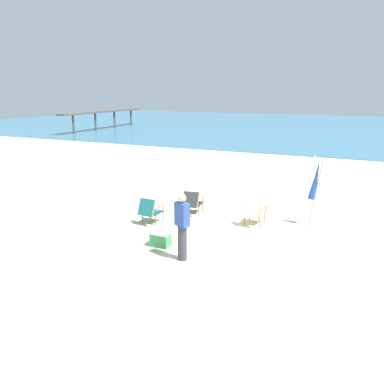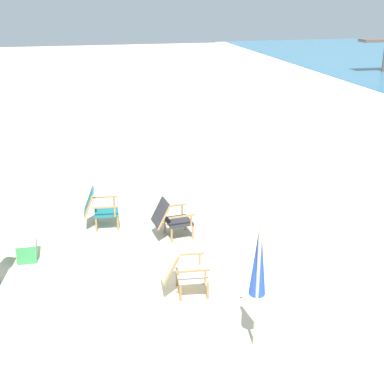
{
  "view_description": "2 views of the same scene",
  "coord_description": "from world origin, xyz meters",
  "px_view_note": "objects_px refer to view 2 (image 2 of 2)",
  "views": [
    {
      "loc": [
        3.65,
        -9.84,
        3.92
      ],
      "look_at": [
        -1.06,
        0.82,
        0.73
      ],
      "focal_mm": 35.0,
      "sensor_mm": 36.0,
      "label": 1
    },
    {
      "loc": [
        8.37,
        -0.94,
        4.59
      ],
      "look_at": [
        -1.07,
        1.22,
        0.9
      ],
      "focal_mm": 50.0,
      "sensor_mm": 36.0,
      "label": 2
    }
  ],
  "objects_px": {
    "beach_chair_front_right": "(98,207)",
    "umbrella_furled_blue": "(259,259)",
    "beach_chair_front_left": "(182,269)",
    "cooler_box": "(27,248)",
    "beach_chair_far_center": "(170,217)"
  },
  "relations": [
    {
      "from": "beach_chair_front_right",
      "to": "umbrella_furled_blue",
      "type": "relative_size",
      "value": 0.38
    },
    {
      "from": "beach_chair_front_right",
      "to": "beach_chair_front_left",
      "type": "height_order",
      "value": "beach_chair_front_right"
    },
    {
      "from": "beach_chair_front_right",
      "to": "umbrella_furled_blue",
      "type": "distance_m",
      "value": 4.94
    },
    {
      "from": "beach_chair_front_right",
      "to": "umbrella_furled_blue",
      "type": "bearing_deg",
      "value": 21.63
    },
    {
      "from": "beach_chair_front_left",
      "to": "cooler_box",
      "type": "distance_m",
      "value": 3.07
    },
    {
      "from": "beach_chair_front_left",
      "to": "cooler_box",
      "type": "bearing_deg",
      "value": -125.55
    },
    {
      "from": "beach_chair_front_left",
      "to": "beach_chair_far_center",
      "type": "bearing_deg",
      "value": 174.28
    },
    {
      "from": "beach_chair_far_center",
      "to": "umbrella_furled_blue",
      "type": "xyz_separation_m",
      "value": [
        3.7,
        0.45,
        0.96
      ]
    },
    {
      "from": "cooler_box",
      "to": "beach_chair_front_left",
      "type": "bearing_deg",
      "value": 54.45
    },
    {
      "from": "beach_chair_far_center",
      "to": "cooler_box",
      "type": "bearing_deg",
      "value": -83.89
    },
    {
      "from": "umbrella_furled_blue",
      "to": "cooler_box",
      "type": "bearing_deg",
      "value": -137.25
    },
    {
      "from": "beach_chair_front_left",
      "to": "umbrella_furled_blue",
      "type": "height_order",
      "value": "umbrella_furled_blue"
    },
    {
      "from": "beach_chair_far_center",
      "to": "cooler_box",
      "type": "height_order",
      "value": "beach_chair_far_center"
    },
    {
      "from": "umbrella_furled_blue",
      "to": "beach_chair_front_right",
      "type": "bearing_deg",
      "value": -158.37
    },
    {
      "from": "umbrella_furled_blue",
      "to": "beach_chair_front_left",
      "type": "bearing_deg",
      "value": -157.92
    }
  ]
}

